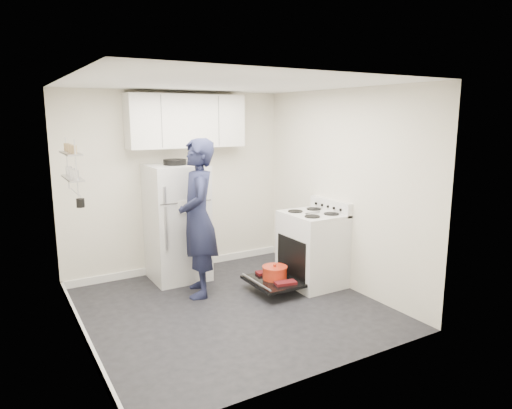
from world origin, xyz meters
TOP-DOWN VIEW (x-y plane):
  - room at (-0.03, 0.03)m, footprint 3.21×3.21m
  - electric_range at (1.26, 0.15)m, footprint 0.66×0.76m
  - open_oven_door at (0.70, 0.17)m, footprint 0.55×0.70m
  - refrigerator at (-0.15, 1.25)m, footprint 0.72×0.74m
  - upper_cabinets at (0.10, 1.43)m, footprint 1.60×0.33m
  - wall_shelf_rack at (-1.52, 0.49)m, footprint 0.14×0.60m
  - person at (-0.13, 0.58)m, footprint 0.66×0.81m

SIDE VIEW (x-z plane):
  - open_oven_door at x=0.70m, z-range 0.08..0.31m
  - electric_range at x=1.26m, z-range -0.08..1.02m
  - refrigerator at x=-0.15m, z-range -0.03..1.58m
  - person at x=-0.13m, z-range 0.00..1.91m
  - room at x=-0.03m, z-range -0.05..2.46m
  - wall_shelf_rack at x=-1.52m, z-range 1.37..1.98m
  - upper_cabinets at x=0.10m, z-range 1.75..2.45m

